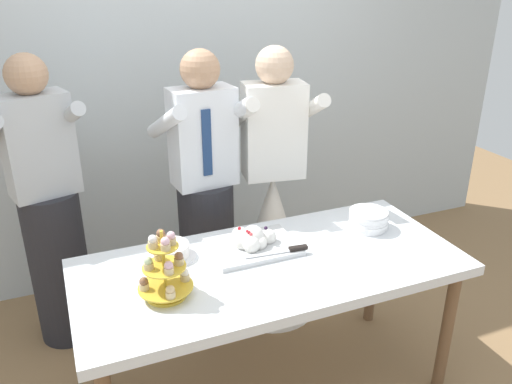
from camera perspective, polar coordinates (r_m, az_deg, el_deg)
rear_wall at (r=3.51m, az=-8.12°, el=13.62°), size 5.20×0.10×2.90m
dessert_table at (r=2.47m, az=1.67°, el=-9.22°), size 1.80×0.80×0.78m
cupcake_stand at (r=2.18m, az=-10.01°, el=-8.45°), size 0.23×0.23×0.31m
main_cake_tray at (r=2.52m, az=-0.35°, el=-5.50°), size 0.44×0.31×0.12m
plate_stack at (r=2.78m, az=12.24°, el=-2.97°), size 0.21×0.21×0.10m
round_cake at (r=2.49m, az=-9.36°, el=-6.44°), size 0.24×0.24×0.07m
person_groom at (r=3.00m, az=-5.52°, el=-2.10°), size 0.50×0.53×1.66m
person_bride at (r=3.17m, az=1.80°, el=-3.82°), size 0.56×0.56×1.66m
person_guest at (r=3.08m, az=-21.53°, el=-3.08°), size 0.57×0.59×1.66m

